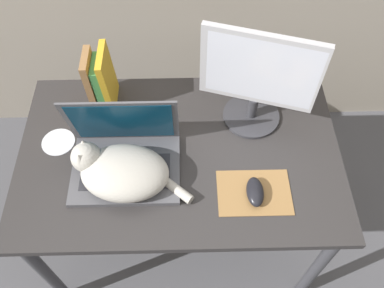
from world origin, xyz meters
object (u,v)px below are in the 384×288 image
(laptop, at_px, (125,155))
(book_row, at_px, (100,80))
(cat, at_px, (121,171))
(cd_disc, at_px, (58,142))
(external_monitor, at_px, (258,79))
(computer_mouse, at_px, (255,192))

(laptop, height_order, book_row, laptop)
(cat, distance_m, cd_disc, 0.30)
(cat, height_order, cd_disc, cat)
(external_monitor, distance_m, cd_disc, 0.75)
(computer_mouse, height_order, book_row, book_row)
(external_monitor, bearing_deg, cd_disc, -171.89)
(computer_mouse, bearing_deg, external_monitor, 85.92)
(book_row, distance_m, cd_disc, 0.27)
(cat, height_order, external_monitor, external_monitor)
(laptop, distance_m, external_monitor, 0.52)
(laptop, xyz_separation_m, book_row, (-0.10, 0.29, 0.06))
(cd_disc, bearing_deg, external_monitor, 8.11)
(computer_mouse, bearing_deg, laptop, 162.92)
(computer_mouse, bearing_deg, book_row, 141.54)
(cd_disc, bearing_deg, laptop, -20.73)
(cat, distance_m, book_row, 0.37)
(cat, relative_size, book_row, 1.66)
(book_row, bearing_deg, external_monitor, -9.56)
(cat, height_order, computer_mouse, cat)
(cd_disc, bearing_deg, computer_mouse, -18.46)
(external_monitor, height_order, computer_mouse, external_monitor)
(computer_mouse, xyz_separation_m, book_row, (-0.54, 0.43, 0.09))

